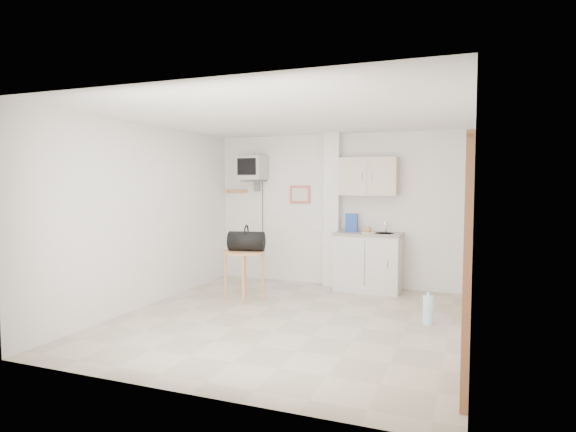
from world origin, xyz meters
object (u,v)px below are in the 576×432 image
at_px(crt_television, 252,169).
at_px(round_table, 244,258).
at_px(duffel_bag, 246,241).
at_px(water_bottle, 428,310).

xyz_separation_m(crt_television, round_table, (0.48, -1.30, -1.32)).
distance_m(duffel_bag, water_bottle, 2.68).
distance_m(crt_television, round_table, 1.91).
distance_m(crt_television, duffel_bag, 1.73).
relative_size(duffel_bag, water_bottle, 1.46).
height_order(crt_television, duffel_bag, crt_television).
bearing_deg(duffel_bag, crt_television, 100.13).
xyz_separation_m(round_table, duffel_bag, (0.03, 0.03, 0.24)).
relative_size(round_table, duffel_bag, 1.29).
bearing_deg(duffel_bag, water_bottle, -17.89).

